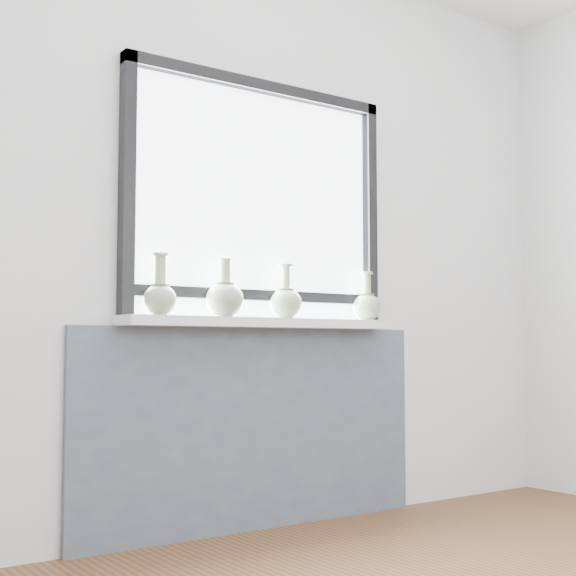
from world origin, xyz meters
TOP-DOWN VIEW (x-y plane):
  - back_wall at (0.00, 1.81)m, footprint 3.60×0.02m
  - apron_panel at (0.00, 1.78)m, footprint 1.70×0.03m
  - windowsill at (0.00, 1.71)m, footprint 1.32×0.18m
  - window at (0.00, 1.77)m, footprint 1.30×0.06m
  - vase_a at (-0.51, 1.69)m, footprint 0.13×0.13m
  - vase_b at (-0.22, 1.69)m, footprint 0.16×0.16m
  - vase_c at (0.10, 1.70)m, footprint 0.14×0.14m
  - vase_d at (0.56, 1.71)m, footprint 0.14×0.14m

SIDE VIEW (x-z plane):
  - apron_panel at x=0.00m, z-range 0.00..0.86m
  - windowsill at x=0.00m, z-range 0.86..0.90m
  - vase_d at x=0.56m, z-range 0.86..1.09m
  - vase_c at x=0.10m, z-range 0.86..1.09m
  - vase_a at x=-0.51m, z-range 0.86..1.10m
  - vase_b at x=-0.22m, z-range 0.86..1.10m
  - back_wall at x=0.00m, z-range 0.00..2.60m
  - window at x=0.00m, z-range 0.92..1.97m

